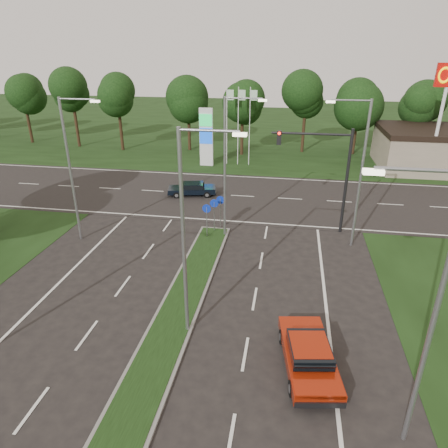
# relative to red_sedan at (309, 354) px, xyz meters

# --- Properties ---
(verge_far) EXTENTS (160.00, 50.00, 0.02)m
(verge_far) POSITION_rel_red_sedan_xyz_m (-6.00, 50.34, -0.65)
(verge_far) COLOR black
(verge_far) RESTS_ON ground
(cross_road) EXTENTS (160.00, 12.00, 0.02)m
(cross_road) POSITION_rel_red_sedan_xyz_m (-6.00, 19.34, -0.65)
(cross_road) COLOR black
(cross_road) RESTS_ON ground
(median_kerb) EXTENTS (2.00, 26.00, 0.12)m
(median_kerb) POSITION_rel_red_sedan_xyz_m (-6.00, -0.66, -0.59)
(median_kerb) COLOR slate
(median_kerb) RESTS_ON ground
(streetlight_median_near) EXTENTS (2.53, 0.22, 9.00)m
(streetlight_median_near) POSITION_rel_red_sedan_xyz_m (-5.00, 1.34, 4.43)
(streetlight_median_near) COLOR gray
(streetlight_median_near) RESTS_ON ground
(streetlight_median_far) EXTENTS (2.53, 0.22, 9.00)m
(streetlight_median_far) POSITION_rel_red_sedan_xyz_m (-5.00, 11.34, 4.43)
(streetlight_median_far) COLOR gray
(streetlight_median_far) RESTS_ON ground
(streetlight_left_far) EXTENTS (2.53, 0.22, 9.00)m
(streetlight_left_far) POSITION_rel_red_sedan_xyz_m (-14.30, 9.34, 4.43)
(streetlight_left_far) COLOR gray
(streetlight_left_far) RESTS_ON ground
(streetlight_right_far) EXTENTS (2.53, 0.22, 9.00)m
(streetlight_right_far) POSITION_rel_red_sedan_xyz_m (2.80, 11.34, 4.43)
(streetlight_right_far) COLOR gray
(streetlight_right_far) RESTS_ON ground
(streetlight_right_near) EXTENTS (2.53, 0.22, 9.00)m
(streetlight_right_near) POSITION_rel_red_sedan_xyz_m (2.80, -2.66, 4.43)
(streetlight_right_near) COLOR gray
(streetlight_right_near) RESTS_ON ground
(traffic_signal) EXTENTS (5.10, 0.42, 7.00)m
(traffic_signal) POSITION_rel_red_sedan_xyz_m (1.19, 13.33, 4.00)
(traffic_signal) COLOR black
(traffic_signal) RESTS_ON ground
(median_signs) EXTENTS (1.16, 1.76, 2.38)m
(median_signs) POSITION_rel_red_sedan_xyz_m (-6.00, 11.74, 1.06)
(median_signs) COLOR gray
(median_signs) RESTS_ON ground
(gas_pylon) EXTENTS (5.80, 1.26, 8.00)m
(gas_pylon) POSITION_rel_red_sedan_xyz_m (-9.79, 28.38, 2.54)
(gas_pylon) COLOR silver
(gas_pylon) RESTS_ON ground
(mcdonalds_sign) EXTENTS (2.20, 0.47, 10.40)m
(mcdonalds_sign) POSITION_rel_red_sedan_xyz_m (12.00, 27.31, 7.33)
(mcdonalds_sign) COLOR silver
(mcdonalds_sign) RESTS_ON ground
(treeline_far) EXTENTS (6.00, 6.00, 9.90)m
(treeline_far) POSITION_rel_red_sedan_xyz_m (-5.90, 35.27, 6.18)
(treeline_far) COLOR black
(treeline_far) RESTS_ON ground
(red_sedan) EXTENTS (2.49, 4.64, 1.21)m
(red_sedan) POSITION_rel_red_sedan_xyz_m (0.00, 0.00, 0.00)
(red_sedan) COLOR maroon
(red_sedan) RESTS_ON ground
(navy_sedan) EXTENTS (4.22, 2.39, 1.09)m
(navy_sedan) POSITION_rel_red_sedan_xyz_m (-9.26, 18.84, -0.06)
(navy_sedan) COLOR black
(navy_sedan) RESTS_ON ground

